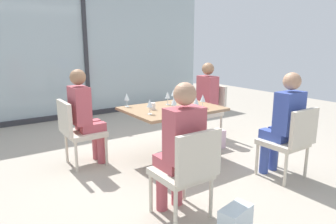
{
  "coord_description": "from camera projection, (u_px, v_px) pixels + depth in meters",
  "views": [
    {
      "loc": [
        -2.34,
        -3.29,
        1.59
      ],
      "look_at": [
        0.0,
        0.1,
        0.65
      ],
      "focal_mm": 32.92,
      "sensor_mm": 36.0,
      "label": 1
    }
  ],
  "objects": [
    {
      "name": "handbag_0",
      "position": [
        215.0,
        139.0,
        4.68
      ],
      "size": [
        0.31,
        0.18,
        0.28
      ],
      "primitive_type": "cube",
      "rotation": [
        0.0,
        0.0,
        -0.05
      ],
      "color": "beige",
      "rests_on": "ground_plane"
    },
    {
      "name": "cell_phone_on_table",
      "position": [
        182.0,
        112.0,
        3.87
      ],
      "size": [
        0.14,
        0.16,
        0.01
      ],
      "primitive_type": "cube",
      "rotation": [
        0.0,
        0.0,
        0.64
      ],
      "color": "black",
      "rests_on": "dining_table_main"
    },
    {
      "name": "wine_glass_1",
      "position": [
        196.0,
        101.0,
        3.88
      ],
      "size": [
        0.07,
        0.07,
        0.18
      ],
      "color": "silver",
      "rests_on": "dining_table_main"
    },
    {
      "name": "person_front_right",
      "position": [
        284.0,
        120.0,
        3.6
      ],
      "size": [
        0.34,
        0.39,
        1.26
      ],
      "color": "#384C9E",
      "rests_on": "ground_plane"
    },
    {
      "name": "dining_table_main",
      "position": [
        172.0,
        121.0,
        4.17
      ],
      "size": [
        1.23,
        0.93,
        0.73
      ],
      "color": "#997551",
      "rests_on": "ground_plane"
    },
    {
      "name": "chair_far_left",
      "position": [
        77.0,
        129.0,
        3.96
      ],
      "size": [
        0.5,
        0.46,
        0.87
      ],
      "color": "beige",
      "rests_on": "ground_plane"
    },
    {
      "name": "wine_glass_6",
      "position": [
        127.0,
        97.0,
        4.15
      ],
      "size": [
        0.07,
        0.07,
        0.18
      ],
      "color": "silver",
      "rests_on": "dining_table_main"
    },
    {
      "name": "chair_front_left",
      "position": [
        187.0,
        169.0,
        2.72
      ],
      "size": [
        0.46,
        0.5,
        0.87
      ],
      "color": "beige",
      "rests_on": "ground_plane"
    },
    {
      "name": "wine_glass_3",
      "position": [
        150.0,
        104.0,
        3.72
      ],
      "size": [
        0.07,
        0.07,
        0.18
      ],
      "color": "silver",
      "rests_on": "dining_table_main"
    },
    {
      "name": "handbag_1",
      "position": [
        235.0,
        223.0,
        2.52
      ],
      "size": [
        0.33,
        0.22,
        0.28
      ],
      "primitive_type": "cube",
      "rotation": [
        0.0,
        0.0,
        0.2
      ],
      "color": "silver",
      "rests_on": "ground_plane"
    },
    {
      "name": "wine_glass_2",
      "position": [
        203.0,
        98.0,
        4.06
      ],
      "size": [
        0.07,
        0.07,
        0.18
      ],
      "color": "silver",
      "rests_on": "dining_table_main"
    },
    {
      "name": "wine_glass_4",
      "position": [
        168.0,
        95.0,
        4.3
      ],
      "size": [
        0.07,
        0.07,
        0.18
      ],
      "color": "silver",
      "rests_on": "dining_table_main"
    },
    {
      "name": "wine_glass_0",
      "position": [
        174.0,
        102.0,
        3.83
      ],
      "size": [
        0.07,
        0.07,
        0.18
      ],
      "color": "silver",
      "rests_on": "dining_table_main"
    },
    {
      "name": "chair_far_right",
      "position": [
        209.0,
        108.0,
        5.22
      ],
      "size": [
        0.5,
        0.46,
        0.87
      ],
      "color": "beige",
      "rests_on": "ground_plane"
    },
    {
      "name": "ground_plane",
      "position": [
        172.0,
        159.0,
        4.29
      ],
      "size": [
        12.0,
        12.0,
        0.0
      ],
      "primitive_type": "plane",
      "color": "#A89E8E"
    },
    {
      "name": "person_front_left",
      "position": [
        180.0,
        144.0,
        2.76
      ],
      "size": [
        0.34,
        0.39,
        1.26
      ],
      "color": "#B24C56",
      "rests_on": "ground_plane"
    },
    {
      "name": "wine_glass_5",
      "position": [
        174.0,
        93.0,
        4.49
      ],
      "size": [
        0.07,
        0.07,
        0.18
      ],
      "color": "silver",
      "rests_on": "dining_table_main"
    },
    {
      "name": "chair_front_right",
      "position": [
        291.0,
        139.0,
        3.56
      ],
      "size": [
        0.46,
        0.5,
        0.87
      ],
      "color": "beige",
      "rests_on": "ground_plane"
    },
    {
      "name": "person_far_right",
      "position": [
        204.0,
        97.0,
        5.11
      ],
      "size": [
        0.39,
        0.34,
        1.26
      ],
      "color": "#B24C56",
      "rests_on": "ground_plane"
    },
    {
      "name": "coffee_cup",
      "position": [
        153.0,
        106.0,
        4.0
      ],
      "size": [
        0.08,
        0.08,
        0.09
      ],
      "primitive_type": "cylinder",
      "color": "white",
      "rests_on": "dining_table_main"
    },
    {
      "name": "window_wall_backdrop",
      "position": [
        86.0,
        60.0,
        6.58
      ],
      "size": [
        5.92,
        0.1,
        2.7
      ],
      "color": "#A5B7BC",
      "rests_on": "ground_plane"
    },
    {
      "name": "person_far_left",
      "position": [
        85.0,
        112.0,
        3.98
      ],
      "size": [
        0.39,
        0.34,
        1.26
      ],
      "color": "#B24C56",
      "rests_on": "ground_plane"
    }
  ]
}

